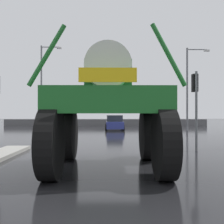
# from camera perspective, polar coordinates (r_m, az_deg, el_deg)

# --- Properties ---
(ground_plane) EXTENTS (120.00, 120.00, 0.00)m
(ground_plane) POSITION_cam_1_polar(r_m,az_deg,el_deg) (20.04, -1.72, -5.23)
(ground_plane) COLOR black
(oversize_sprayer) EXTENTS (4.12, 5.09, 4.08)m
(oversize_sprayer) POSITION_cam_1_polar(r_m,az_deg,el_deg) (8.57, -0.84, 0.93)
(oversize_sprayer) COLOR black
(oversize_sprayer) RESTS_ON ground
(sedan_ahead) EXTENTS (1.96, 4.14, 1.52)m
(sedan_ahead) POSITION_cam_1_polar(r_m,az_deg,el_deg) (27.64, 0.52, -2.36)
(sedan_ahead) COLOR navy
(sedan_ahead) RESTS_ON ground
(traffic_signal_near_right) EXTENTS (0.24, 0.54, 3.70)m
(traffic_signal_near_right) POSITION_cam_1_polar(r_m,az_deg,el_deg) (13.21, 17.28, 3.87)
(traffic_signal_near_right) COLOR slate
(traffic_signal_near_right) RESTS_ON ground
(traffic_signal_far_left) EXTENTS (0.24, 0.55, 4.07)m
(traffic_signal_far_left) POSITION_cam_1_polar(r_m,az_deg,el_deg) (28.03, 7.05, 2.28)
(traffic_signal_far_left) COLOR slate
(traffic_signal_far_left) RESTS_ON ground
(streetlight_far_left) EXTENTS (2.31, 0.24, 9.18)m
(streetlight_far_left) POSITION_cam_1_polar(r_m,az_deg,el_deg) (30.62, -14.48, 6.07)
(streetlight_far_left) COLOR slate
(streetlight_far_left) RESTS_ON ground
(streetlight_far_right) EXTENTS (2.27, 0.24, 8.14)m
(streetlight_far_right) POSITION_cam_1_polar(r_m,az_deg,el_deg) (27.46, 16.07, 5.67)
(streetlight_far_right) COLOR slate
(streetlight_far_right) RESTS_ON ground
(roadside_barrier) EXTENTS (27.28, 0.24, 0.90)m
(roadside_barrier) POSITION_cam_1_polar(r_m,az_deg,el_deg) (36.06, -1.30, -2.27)
(roadside_barrier) COLOR #59595B
(roadside_barrier) RESTS_ON ground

